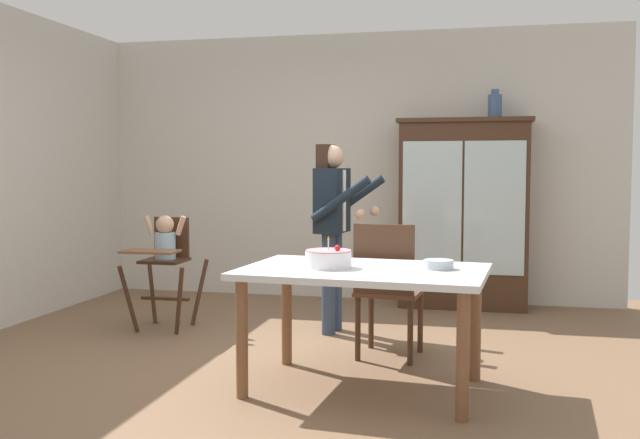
{
  "coord_description": "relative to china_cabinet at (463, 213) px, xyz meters",
  "views": [
    {
      "loc": [
        1.28,
        -4.56,
        1.34
      ],
      "look_at": [
        0.09,
        0.7,
        0.95
      ],
      "focal_mm": 39.92,
      "sensor_mm": 36.0,
      "label": 1
    }
  ],
  "objects": [
    {
      "name": "ground_plane",
      "position": [
        -1.12,
        -2.37,
        -0.91
      ],
      "size": [
        6.24,
        6.24,
        0.0
      ],
      "primitive_type": "plane",
      "color": "brown"
    },
    {
      "name": "wall_back",
      "position": [
        -1.12,
        0.26,
        0.44
      ],
      "size": [
        5.32,
        0.06,
        2.7
      ],
      "primitive_type": "cube",
      "color": "beige",
      "rests_on": "ground_plane"
    },
    {
      "name": "china_cabinet",
      "position": [
        0.0,
        0.0,
        0.0
      ],
      "size": [
        1.26,
        0.48,
        1.81
      ],
      "color": "#422819",
      "rests_on": "ground_plane"
    },
    {
      "name": "ceramic_vase",
      "position": [
        0.28,
        0.0,
        1.02
      ],
      "size": [
        0.13,
        0.13,
        0.27
      ],
      "color": "#3D567F",
      "rests_on": "china_cabinet"
    },
    {
      "name": "high_chair_with_toddler",
      "position": [
        -2.4,
        -1.48,
        -0.26
      ],
      "size": [
        0.58,
        0.69,
        0.95
      ],
      "rotation": [
        0.0,
        0.0,
        0.02
      ],
      "color": "#422819",
      "rests_on": "ground_plane"
    },
    {
      "name": "adult_person",
      "position": [
        -1.0,
        -1.31,
        0.06
      ],
      "size": [
        0.55,
        0.53,
        1.53
      ],
      "rotation": [
        0.0,
        0.0,
        1.44
      ],
      "color": "#33425B",
      "rests_on": "ground_plane"
    },
    {
      "name": "dining_table",
      "position": [
        -0.52,
        -2.74,
        -0.26
      ],
      "size": [
        1.52,
        1.05,
        0.74
      ],
      "color": "silver",
      "rests_on": "ground_plane"
    },
    {
      "name": "birthday_cake",
      "position": [
        -0.73,
        -2.76,
        -0.12
      ],
      "size": [
        0.28,
        0.28,
        0.19
      ],
      "color": "white",
      "rests_on": "dining_table"
    },
    {
      "name": "serving_bowl",
      "position": [
        -0.08,
        -2.67,
        -0.14
      ],
      "size": [
        0.18,
        0.18,
        0.05
      ],
      "primitive_type": "cylinder",
      "color": "#B2BCC6",
      "rests_on": "dining_table"
    },
    {
      "name": "dining_chair_far_side",
      "position": [
        -0.47,
        -2.05,
        -0.35
      ],
      "size": [
        0.48,
        0.48,
        0.96
      ],
      "rotation": [
        0.0,
        0.0,
        3.04
      ],
      "color": "#422819",
      "rests_on": "ground_plane"
    }
  ]
}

